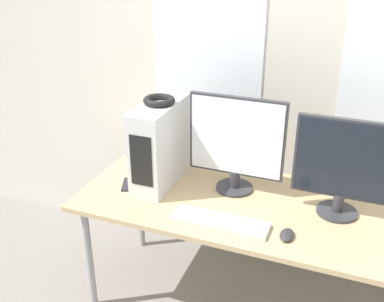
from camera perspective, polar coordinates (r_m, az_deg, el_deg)
name	(u,v)px	position (r m, az deg, el deg)	size (l,w,h in m)	color
wall_back	(303,62)	(2.61, 13.87, 10.90)	(8.00, 0.07, 2.70)	beige
desk	(273,215)	(2.40, 10.30, -8.01)	(2.07, 0.79, 0.71)	tan
pc_tower	(161,144)	(2.49, -4.01, 0.96)	(0.17, 0.48, 0.47)	silver
headphones	(159,100)	(2.40, -4.19, 6.43)	(0.17, 0.17, 0.04)	black
monitor_main	(236,142)	(2.39, 5.65, 1.09)	(0.52, 0.20, 0.54)	#333338
monitor_right_near	(344,166)	(2.28, 18.75, -1.85)	(0.48, 0.20, 0.51)	#333338
keyboard	(220,222)	(2.22, 3.52, -8.93)	(0.48, 0.14, 0.02)	silver
mouse	(287,235)	(2.17, 11.96, -10.37)	(0.06, 0.11, 0.03)	#2D2D2D
cell_phone	(129,184)	(2.57, -7.97, -4.22)	(0.12, 0.16, 0.01)	#232328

